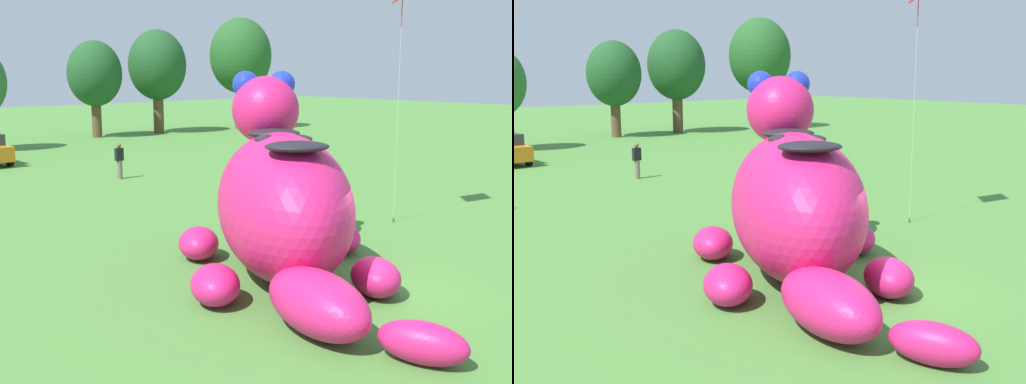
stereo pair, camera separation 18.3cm
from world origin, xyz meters
The scene contains 7 objects.
ground_plane centered at (0.00, 0.00, 0.00)m, with size 160.00×160.00×0.00m, color #4C8438.
giant_inflatable_creature centered at (-0.74, 1.94, 1.87)m, with size 6.95×9.83×5.11m.
tree_centre_right centered at (12.17, 35.76, 4.78)m, with size 4.12×4.12×7.31m.
tree_mid_right centered at (17.63, 35.52, 5.43)m, with size 4.68×4.68×8.31m.
tree_right centered at (25.22, 34.03, 6.23)m, with size 5.37×5.37×9.53m.
spectator_mid_field centered at (3.66, 17.64, 0.85)m, with size 0.38×0.26×1.71m.
spectator_by_cars centered at (9.58, 13.11, 0.85)m, with size 0.38×0.26×1.71m.
Camera 1 is at (-11.67, -9.28, 5.14)m, focal length 45.15 mm.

